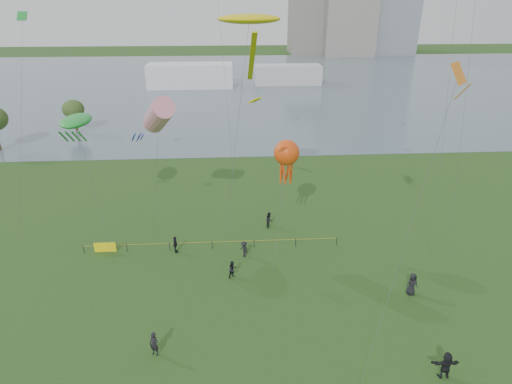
{
  "coord_description": "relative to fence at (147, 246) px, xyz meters",
  "views": [
    {
      "loc": [
        -1.87,
        -20.34,
        21.95
      ],
      "look_at": [
        0.0,
        10.0,
        8.0
      ],
      "focal_mm": 30.0,
      "sensor_mm": 36.0,
      "label": 1
    }
  ],
  "objects": [
    {
      "name": "kite_stingray",
      "position": [
        9.78,
        0.25,
        19.73
      ],
      "size": [
        5.17,
        10.01,
        20.75
      ],
      "rotation": [
        0.0,
        0.0,
        0.33
      ],
      "color": "#3F3F42"
    },
    {
      "name": "spectator_g",
      "position": [
        11.93,
        3.95,
        0.28
      ],
      "size": [
        0.8,
        0.94,
        1.67
      ],
      "primitive_type": "imported",
      "rotation": [
        0.0,
        0.0,
        1.33
      ],
      "color": "black",
      "rests_on": "ground_plane"
    },
    {
      "name": "spectator_a",
      "position": [
        8.03,
        -4.66,
        0.24
      ],
      "size": [
        0.98,
        0.95,
        1.6
      ],
      "primitive_type": "imported",
      "rotation": [
        0.0,
        0.0,
        0.66
      ],
      "color": "black",
      "rests_on": "ground_plane"
    },
    {
      "name": "building_low",
      "position": [
        42.02,
        153.33,
        13.45
      ],
      "size": [
        16.0,
        18.0,
        28.0
      ],
      "primitive_type": "cube",
      "color": "slate",
      "rests_on": "ground_plane"
    },
    {
      "name": "spectator_c",
      "position": [
        2.72,
        -0.37,
        0.27
      ],
      "size": [
        0.42,
        0.98,
        1.66
      ],
      "primitive_type": "imported",
      "rotation": [
        0.0,
        0.0,
        1.56
      ],
      "color": "black",
      "rests_on": "ground_plane"
    },
    {
      "name": "fence",
      "position": [
        0.0,
        0.0,
        0.0
      ],
      "size": [
        24.07,
        0.07,
        1.05
      ],
      "color": "black",
      "rests_on": "ground_plane"
    },
    {
      "name": "building_mid",
      "position": [
        56.02,
        147.33,
        18.45
      ],
      "size": [
        20.0,
        20.0,
        38.0
      ],
      "primitive_type": "cube",
      "color": "gray",
      "rests_on": "ground_plane"
    },
    {
      "name": "pavilion_right",
      "position": [
        24.02,
        83.33,
        1.95
      ],
      "size": [
        18.0,
        7.0,
        5.0
      ],
      "primitive_type": "cube",
      "color": "silver",
      "rests_on": "ground_plane"
    },
    {
      "name": "ground_plane",
      "position": [
        10.02,
        -14.67,
        -0.55
      ],
      "size": [
        400.0,
        400.0,
        0.0
      ],
      "primitive_type": "plane",
      "color": "#193811"
    },
    {
      "name": "lake",
      "position": [
        10.02,
        85.33,
        -0.53
      ],
      "size": [
        400.0,
        120.0,
        0.08
      ],
      "primitive_type": "cube",
      "color": "slate",
      "rests_on": "ground_plane"
    },
    {
      "name": "pavilion_left",
      "position": [
        -1.98,
        80.33,
        2.45
      ],
      "size": [
        22.0,
        8.0,
        6.0
      ],
      "primitive_type": "cube",
      "color": "white",
      "rests_on": "ground_plane"
    },
    {
      "name": "spectator_b",
      "position": [
        9.1,
        -1.51,
        0.23
      ],
      "size": [
        1.07,
        1.16,
        1.57
      ],
      "primitive_type": "imported",
      "rotation": [
        0.0,
        0.0,
        -0.93
      ],
      "color": "black",
      "rests_on": "ground_plane"
    },
    {
      "name": "kite_delta",
      "position": [
        22.72,
        -7.94,
        15.96
      ],
      "size": [
        8.9,
        11.21,
        18.07
      ],
      "rotation": [
        0.0,
        0.0,
        -0.01
      ],
      "color": "#3F3F42"
    },
    {
      "name": "spectator_f",
      "position": [
        2.71,
        -13.05,
        0.36
      ],
      "size": [
        0.78,
        0.67,
        1.82
      ],
      "primitive_type": "imported",
      "rotation": [
        0.0,
        0.0,
        -0.42
      ],
      "color": "black",
      "rests_on": "ground_plane"
    },
    {
      "name": "spectator_d",
      "position": [
        22.36,
        -7.82,
        0.41
      ],
      "size": [
        1.02,
        0.74,
        1.93
      ],
      "primitive_type": "imported",
      "rotation": [
        0.0,
        0.0,
        0.15
      ],
      "color": "black",
      "rests_on": "ground_plane"
    },
    {
      "name": "spectator_e",
      "position": [
        21.23,
        -16.03,
        0.41
      ],
      "size": [
        1.8,
        0.63,
        1.92
      ],
      "primitive_type": "imported",
      "rotation": [
        0.0,
        0.0,
        3.11
      ],
      "color": "black",
      "rests_on": "ground_plane"
    },
    {
      "name": "kite_windsock",
      "position": [
        1.8,
        2.64,
        11.8
      ],
      "size": [
        4.37,
        5.29,
        14.36
      ],
      "rotation": [
        0.0,
        0.0,
        -0.22
      ],
      "color": "#3F3F42"
    },
    {
      "name": "kite_creature",
      "position": [
        -6.06,
        4.48,
        10.92
      ],
      "size": [
        4.63,
        8.67,
        11.96
      ],
      "rotation": [
        0.0,
        0.0,
        -0.1
      ],
      "color": "#3F3F42"
    },
    {
      "name": "kite_octopus",
      "position": [
        13.15,
        1.24,
        8.49
      ],
      "size": [
        2.78,
        6.65,
        10.28
      ],
      "rotation": [
        0.0,
        0.0,
        -0.13
      ],
      "color": "#3F3F42"
    }
  ]
}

